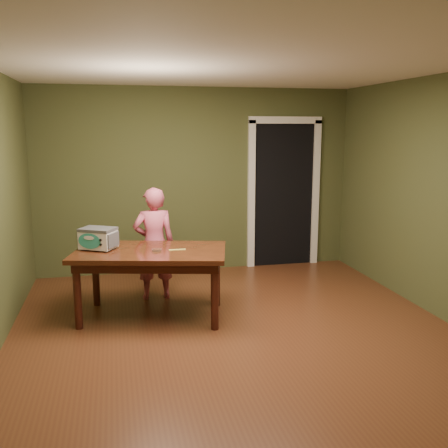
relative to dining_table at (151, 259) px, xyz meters
The scene contains 8 objects.
floor 1.27m from the dining_table, 43.00° to the right, with size 5.00×5.00×0.00m, color #572E19.
room_shell 1.52m from the dining_table, 43.00° to the right, with size 4.52×5.02×2.61m.
doorway 2.95m from the dining_table, 44.09° to the left, with size 1.10×0.66×2.25m.
dining_table is the anchor object (origin of this frame).
toy_oven 0.61m from the dining_table, 163.88° to the left, with size 0.44×0.39×0.23m.
baking_pan 0.14m from the dining_table, 43.67° to the right, with size 0.10×0.10×0.02m.
spatula 0.31m from the dining_table, 13.07° to the right, with size 0.18×0.03×0.01m, color #FFFC6E.
child 0.61m from the dining_table, 81.75° to the left, with size 0.49×0.32×1.35m, color #D05570.
Camera 1 is at (-1.16, -4.49, 2.03)m, focal length 40.00 mm.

